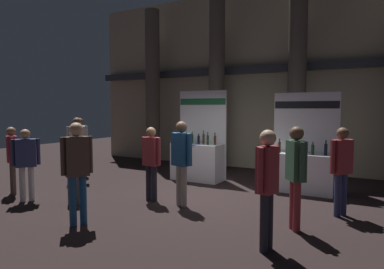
# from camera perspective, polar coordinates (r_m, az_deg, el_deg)

# --- Properties ---
(ground_plane) EXTENTS (26.86, 26.86, 0.00)m
(ground_plane) POSITION_cam_1_polar(r_m,az_deg,el_deg) (7.90, 0.63, -10.71)
(ground_plane) COLOR black
(hall_colonnade) EXTENTS (13.43, 1.23, 6.04)m
(hall_colonnade) POSITION_cam_1_polar(r_m,az_deg,el_deg) (11.72, 11.34, 8.81)
(hall_colonnade) COLOR gray
(hall_colonnade) RESTS_ON ground_plane
(exhibitor_booth_0) EXTENTS (1.51, 0.70, 2.56)m
(exhibitor_booth_0) POSITION_cam_1_polar(r_m,az_deg,el_deg) (9.87, 0.95, -3.86)
(exhibitor_booth_0) COLOR white
(exhibitor_booth_0) RESTS_ON ground_plane
(exhibitor_booth_1) EXTENTS (1.60, 0.66, 2.45)m
(exhibitor_booth_1) POSITION_cam_1_polar(r_m,az_deg,el_deg) (8.92, 17.76, -5.25)
(exhibitor_booth_1) COLOR white
(exhibitor_booth_1) RESTS_ON ground_plane
(trash_bin) EXTENTS (0.35, 0.35, 0.68)m
(trash_bin) POSITION_cam_1_polar(r_m,az_deg,el_deg) (7.88, -18.60, -8.44)
(trash_bin) COLOR #38383D
(trash_bin) RESTS_ON ground_plane
(visitor_0) EXTENTS (0.37, 0.50, 1.81)m
(visitor_0) POSITION_cam_1_polar(r_m,az_deg,el_deg) (6.35, -18.47, -4.65)
(visitor_0) COLOR navy
(visitor_0) RESTS_ON ground_plane
(visitor_1) EXTENTS (0.27, 0.47, 1.75)m
(visitor_1) POSITION_cam_1_polar(r_m,az_deg,el_deg) (5.07, 12.32, -7.39)
(visitor_1) COLOR #23232D
(visitor_1) RESTS_ON ground_plane
(visitor_2) EXTENTS (0.53, 0.24, 1.64)m
(visitor_2) POSITION_cam_1_polar(r_m,az_deg,el_deg) (7.67, -6.76, -3.86)
(visitor_2) COLOR #23232D
(visitor_2) RESTS_ON ground_plane
(visitor_3) EXTENTS (0.52, 0.37, 1.78)m
(visitor_3) POSITION_cam_1_polar(r_m,az_deg,el_deg) (7.20, -1.75, -3.43)
(visitor_3) COLOR #ADA393
(visitor_3) RESTS_ON ground_plane
(visitor_4) EXTENTS (0.44, 0.44, 1.80)m
(visitor_4) POSITION_cam_1_polar(r_m,az_deg,el_deg) (10.20, -18.41, -1.35)
(visitor_4) COLOR #33563D
(visitor_4) RESTS_ON ground_plane
(visitor_5) EXTENTS (0.44, 0.49, 1.60)m
(visitor_5) POSITION_cam_1_polar(r_m,az_deg,el_deg) (8.43, -25.75, -3.56)
(visitor_5) COLOR silver
(visitor_5) RESTS_ON ground_plane
(visitor_6) EXTENTS (0.40, 0.44, 1.76)m
(visitor_6) POSITION_cam_1_polar(r_m,az_deg,el_deg) (6.03, 16.78, -5.45)
(visitor_6) COLOR maroon
(visitor_6) RESTS_ON ground_plane
(visitor_7) EXTENTS (0.35, 0.59, 1.76)m
(visitor_7) POSITION_cam_1_polar(r_m,az_deg,el_deg) (10.99, -18.04, -0.98)
(visitor_7) COLOR #ADA393
(visitor_7) RESTS_ON ground_plane
(visitor_8) EXTENTS (0.47, 0.37, 1.61)m
(visitor_8) POSITION_cam_1_polar(r_m,az_deg,el_deg) (9.30, -27.61, -2.98)
(visitor_8) COLOR #47382D
(visitor_8) RESTS_ON ground_plane
(visitor_9) EXTENTS (0.39, 0.48, 1.70)m
(visitor_9) POSITION_cam_1_polar(r_m,az_deg,el_deg) (7.13, 23.49, -4.47)
(visitor_9) COLOR navy
(visitor_9) RESTS_ON ground_plane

